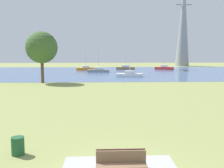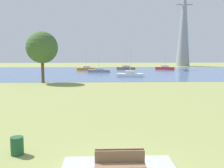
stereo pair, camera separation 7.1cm
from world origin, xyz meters
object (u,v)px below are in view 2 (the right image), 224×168
object	(u,v)px
sailboat_brown	(126,68)
sailboat_gray	(99,70)
sailboat_red	(165,68)
bench_facing_water	(119,160)
sailboat_white	(130,74)
litter_bin	(17,146)
electricity_pylon	(184,22)
sailboat_orange	(86,68)
tree_west_far	(42,48)
bench_facing_inland	(120,167)

from	to	relation	value
sailboat_brown	sailboat_gray	distance (m)	11.50
sailboat_brown	sailboat_red	world-z (taller)	sailboat_brown
bench_facing_water	sailboat_gray	xyz separation A→B (m)	(-1.28, 49.69, -0.01)
bench_facing_water	sailboat_white	xyz separation A→B (m)	(4.50, 38.15, -0.02)
sailboat_white	sailboat_red	world-z (taller)	sailboat_white
litter_bin	electricity_pylon	world-z (taller)	electricity_pylon
sailboat_white	sailboat_orange	bearing A→B (deg)	116.04
sailboat_brown	sailboat_red	distance (m)	10.11
sailboat_red	bench_facing_water	bearing A→B (deg)	-105.10
sailboat_gray	tree_west_far	world-z (taller)	tree_west_far
bench_facing_water	sailboat_brown	distance (m)	59.13
bench_facing_inland	tree_west_far	distance (m)	31.64
sailboat_gray	sailboat_red	bearing A→B (deg)	27.20
sailboat_orange	bench_facing_water	bearing A→B (deg)	-85.42
sailboat_gray	litter_bin	bearing A→B (deg)	-93.69
litter_bin	sailboat_orange	distance (m)	54.75
electricity_pylon	sailboat_red	bearing A→B (deg)	-120.47
electricity_pylon	tree_west_far	bearing A→B (deg)	-127.28
sailboat_orange	tree_west_far	world-z (taller)	tree_west_far
sailboat_orange	litter_bin	bearing A→B (deg)	-89.82
bench_facing_inland	electricity_pylon	bearing A→B (deg)	71.33
sailboat_white	tree_west_far	size ratio (longest dim) A/B	0.74
sailboat_white	sailboat_red	bearing A→B (deg)	60.98
bench_facing_water	sailboat_orange	bearing A→B (deg)	94.58
sailboat_gray	sailboat_red	world-z (taller)	sailboat_gray
litter_bin	bench_facing_inland	bearing A→B (deg)	-29.17
tree_west_far	bench_facing_water	bearing A→B (deg)	-72.50
bench_facing_water	sailboat_orange	world-z (taller)	sailboat_orange
bench_facing_water	tree_west_far	size ratio (longest dim) A/B	0.24
sailboat_orange	tree_west_far	size ratio (longest dim) A/B	0.70
litter_bin	sailboat_brown	distance (m)	57.83
sailboat_orange	tree_west_far	bearing A→B (deg)	-99.82
electricity_pylon	bench_facing_inland	bearing A→B (deg)	-108.67
bench_facing_water	sailboat_brown	world-z (taller)	sailboat_brown
sailboat_white	sailboat_gray	bearing A→B (deg)	116.62
sailboat_red	bench_facing_inland	bearing A→B (deg)	-104.96
sailboat_orange	sailboat_white	bearing A→B (deg)	-63.96
sailboat_gray	bench_facing_water	bearing A→B (deg)	-88.52
litter_bin	tree_west_far	bearing A→B (deg)	100.10
litter_bin	sailboat_red	world-z (taller)	sailboat_red
sailboat_red	litter_bin	bearing A→B (deg)	-109.60
electricity_pylon	litter_bin	bearing A→B (deg)	-112.23
litter_bin	sailboat_red	size ratio (longest dim) A/B	0.15
litter_bin	sailboat_gray	size ratio (longest dim) A/B	0.12
sailboat_brown	tree_west_far	distance (m)	33.38
bench_facing_inland	sailboat_brown	distance (m)	59.66
litter_bin	sailboat_brown	size ratio (longest dim) A/B	0.11
sailboat_brown	tree_west_far	world-z (taller)	tree_west_far
bench_facing_inland	electricity_pylon	world-z (taller)	electricity_pylon
sailboat_orange	tree_west_far	xyz separation A→B (m)	(-4.72, -27.29, 4.70)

